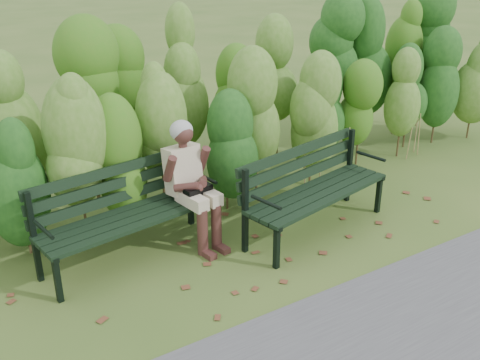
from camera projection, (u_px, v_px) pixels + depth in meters
ground at (257, 254)px, 6.13m from camera, size 80.00×80.00×0.00m
hedge_band at (176, 102)px, 7.07m from camera, size 11.04×1.67×2.42m
leaf_litter at (302, 242)px, 6.35m from camera, size 5.25×2.14×0.01m
bench_left at (125, 207)px, 5.89m from camera, size 2.03×0.92×0.98m
bench_right at (311, 183)px, 6.45m from camera, size 2.04×1.02×0.98m
seated_woman at (190, 176)px, 6.10m from camera, size 0.56×0.83×1.39m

